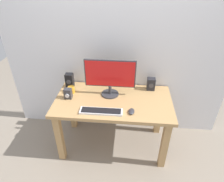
# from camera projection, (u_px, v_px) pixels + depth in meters

# --- Properties ---
(ground_plane) EXTENTS (6.00, 6.00, 0.00)m
(ground_plane) POSITION_uv_depth(u_px,v_px,m) (113.00, 143.00, 2.69)
(ground_plane) COLOR gray
(wall_back) EXTENTS (2.82, 0.04, 3.00)m
(wall_back) POSITION_uv_depth(u_px,v_px,m) (117.00, 21.00, 2.21)
(wall_back) COLOR silver
(wall_back) RESTS_ON ground_plane
(desk) EXTENTS (1.35, 0.72, 0.72)m
(desk) POSITION_uv_depth(u_px,v_px,m) (113.00, 108.00, 2.37)
(desk) COLOR tan
(desk) RESTS_ON ground_plane
(monitor) EXTENTS (0.58, 0.21, 0.44)m
(monitor) POSITION_uv_depth(u_px,v_px,m) (110.00, 76.00, 2.27)
(monitor) COLOR #333338
(monitor) RESTS_ON desk
(keyboard_primary) EXTENTS (0.46, 0.12, 0.03)m
(keyboard_primary) POSITION_uv_depth(u_px,v_px,m) (101.00, 111.00, 2.10)
(keyboard_primary) COLOR silver
(keyboard_primary) RESTS_ON desk
(mouse) EXTENTS (0.07, 0.11, 0.03)m
(mouse) POSITION_uv_depth(u_px,v_px,m) (131.00, 111.00, 2.10)
(mouse) COLOR #333338
(mouse) RESTS_ON desk
(speaker_right) EXTENTS (0.10, 0.08, 0.15)m
(speaker_right) POSITION_uv_depth(u_px,v_px,m) (151.00, 84.00, 2.45)
(speaker_right) COLOR #232328
(speaker_right) RESTS_ON desk
(speaker_left) EXTENTS (0.09, 0.09, 0.18)m
(speaker_left) POSITION_uv_depth(u_px,v_px,m) (70.00, 80.00, 2.50)
(speaker_left) COLOR black
(speaker_left) RESTS_ON desk
(audio_controller) EXTENTS (0.08, 0.08, 0.12)m
(audio_controller) POSITION_uv_depth(u_px,v_px,m) (68.00, 94.00, 2.30)
(audio_controller) COLOR #333338
(audio_controller) RESTS_ON desk
(coffee_mug) EXTENTS (0.08, 0.08, 0.08)m
(coffee_mug) POSITION_uv_depth(u_px,v_px,m) (71.00, 90.00, 2.41)
(coffee_mug) COLOR orange
(coffee_mug) RESTS_ON desk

